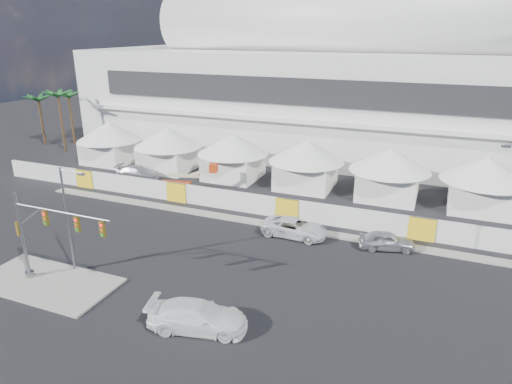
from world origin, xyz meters
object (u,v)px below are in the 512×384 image
at_px(lot_car_c, 138,172).
at_px(streetlight_median, 69,213).
at_px(pickup_curb, 294,228).
at_px(boom_lift, 180,184).
at_px(traffic_mast, 42,235).
at_px(sedan_silver, 387,241).
at_px(pickup_near, 198,316).

distance_m(lot_car_c, streetlight_median, 22.52).
bearing_deg(pickup_curb, boom_lift, 68.79).
xyz_separation_m(streetlight_median, boom_lift, (-2.02, 17.99, -3.78)).
bearing_deg(traffic_mast, pickup_curb, 45.89).
distance_m(sedan_silver, traffic_mast, 25.89).
bearing_deg(lot_car_c, traffic_mast, -162.08).
relative_size(traffic_mast, streetlight_median, 1.04).
height_order(pickup_near, boom_lift, boom_lift).
distance_m(streetlight_median, boom_lift, 18.49).
bearing_deg(pickup_curb, traffic_mast, 136.69).
height_order(pickup_near, traffic_mast, traffic_mast).
relative_size(sedan_silver, traffic_mast, 0.54).
bearing_deg(streetlight_median, pickup_near, -12.86).
relative_size(pickup_near, traffic_mast, 0.73).
distance_m(pickup_near, boom_lift, 24.79).
distance_m(pickup_near, streetlight_median, 12.57).
distance_m(traffic_mast, streetlight_median, 2.35).
relative_size(pickup_near, lot_car_c, 1.13).
relative_size(lot_car_c, streetlight_median, 0.67).
relative_size(traffic_mast, boom_lift, 1.23).
xyz_separation_m(traffic_mast, streetlight_median, (0.51, 2.11, 0.91)).
bearing_deg(lot_car_c, boom_lift, -110.27).
relative_size(pickup_curb, pickup_near, 0.95).
bearing_deg(sedan_silver, lot_car_c, 60.48).
bearing_deg(pickup_curb, sedan_silver, -85.73).
distance_m(sedan_silver, boom_lift, 23.46).
distance_m(pickup_near, traffic_mast, 12.54).
relative_size(sedan_silver, lot_car_c, 0.84).
bearing_deg(boom_lift, pickup_near, -70.95).
distance_m(pickup_curb, traffic_mast, 19.73).
xyz_separation_m(pickup_curb, pickup_near, (-1.38, -14.56, 0.08)).
height_order(pickup_curb, lot_car_c, pickup_curb).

